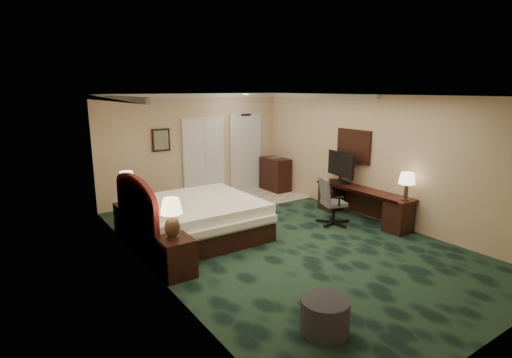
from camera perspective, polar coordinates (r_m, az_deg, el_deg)
floor at (r=7.66m, az=3.94°, el=-8.86°), size 5.00×7.50×0.00m
ceiling at (r=7.12m, az=4.28°, el=11.79°), size 5.00×7.50×0.00m
wall_back at (r=10.42m, az=-8.81°, el=4.54°), size 5.00×0.00×2.70m
wall_front at (r=5.01m, az=31.91°, el=-6.30°), size 5.00×0.00×2.70m
wall_left at (r=6.08m, az=-14.75°, el=-1.64°), size 0.00×7.50×2.70m
wall_right at (r=9.01m, az=16.70°, el=2.86°), size 0.00×7.50×2.70m
crown_molding at (r=7.12m, az=4.27°, el=11.39°), size 5.00×7.50×0.10m
tile_patch at (r=10.40m, az=-2.04°, el=-2.92°), size 3.20×1.70×0.01m
headboard at (r=7.19m, az=-16.72°, el=-4.93°), size 0.12×2.00×1.40m
entry_door at (r=11.19m, az=-1.50°, el=3.69°), size 1.02×0.06×2.18m
closet_doors at (r=10.54m, az=-7.43°, el=3.02°), size 1.20×0.06×2.10m
wall_art at (r=10.00m, az=-13.43°, el=5.44°), size 0.45×0.06×0.55m
wall_mirror at (r=9.33m, az=13.77°, el=4.61°), size 0.05×0.95×0.75m
bed at (r=7.82m, az=-8.59°, el=-5.67°), size 2.28×2.12×0.72m
nightstand_near at (r=6.34m, az=-11.38°, el=-10.85°), size 0.48×0.56×0.61m
nightstand_far at (r=8.41m, az=-17.69°, el=-5.35°), size 0.46×0.53×0.58m
lamp_near at (r=6.13m, az=-11.93°, el=-5.55°), size 0.33×0.33×0.63m
lamp_far at (r=8.29m, az=-17.91°, el=-1.19°), size 0.42×0.42×0.65m
bed_bench at (r=8.18m, az=-1.45°, el=-5.71°), size 0.50×1.35×0.45m
ottoman at (r=5.03m, az=9.79°, el=-18.72°), size 0.67×0.67×0.42m
desk at (r=9.06m, az=14.92°, el=-3.53°), size 0.51×2.38×0.69m
tv at (r=9.36m, az=11.99°, el=1.60°), size 0.25×0.93×0.72m
desk_lamp at (r=8.30m, az=20.70°, el=-0.97°), size 0.32×0.32×0.56m
desk_chair at (r=8.57m, az=11.07°, el=-3.12°), size 0.73×0.71×1.01m
minibar at (r=11.25m, az=2.77°, el=0.68°), size 0.49×0.87×0.92m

